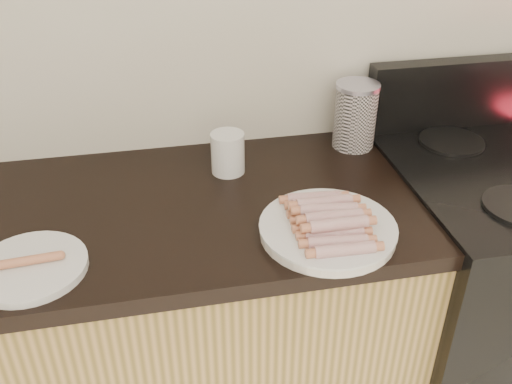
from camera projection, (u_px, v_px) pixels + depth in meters
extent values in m
cube|color=black|center=(502.00, 297.00, 1.74)|extent=(0.76, 0.65, 0.90)
cube|color=black|center=(492.00, 90.00, 1.68)|extent=(0.76, 0.06, 0.20)
cylinder|color=black|center=(452.00, 141.00, 1.61)|extent=(0.18, 0.18, 0.01)
cylinder|color=white|center=(328.00, 231.00, 1.25)|extent=(0.31, 0.31, 0.02)
cylinder|color=white|center=(30.00, 267.00, 1.15)|extent=(0.29, 0.29, 0.02)
cylinder|color=maroon|center=(343.00, 250.00, 1.16)|extent=(0.13, 0.04, 0.03)
cylinder|color=maroon|center=(339.00, 242.00, 1.18)|extent=(0.13, 0.04, 0.03)
cylinder|color=maroon|center=(335.00, 233.00, 1.21)|extent=(0.13, 0.04, 0.03)
cylinder|color=maroon|center=(330.00, 226.00, 1.23)|extent=(0.13, 0.04, 0.03)
cylinder|color=maroon|center=(326.00, 218.00, 1.25)|extent=(0.13, 0.04, 0.03)
cylinder|color=maroon|center=(322.00, 211.00, 1.28)|extent=(0.13, 0.04, 0.03)
cylinder|color=maroon|center=(319.00, 204.00, 1.30)|extent=(0.13, 0.04, 0.03)
cylinder|color=maroon|center=(315.00, 197.00, 1.33)|extent=(0.13, 0.04, 0.03)
cylinder|color=maroon|center=(335.00, 225.00, 1.19)|extent=(0.13, 0.04, 0.03)
cylinder|color=maroon|center=(331.00, 217.00, 1.22)|extent=(0.13, 0.04, 0.03)
cylinder|color=maroon|center=(327.00, 210.00, 1.24)|extent=(0.13, 0.04, 0.03)
cylinder|color=maroon|center=(323.00, 202.00, 1.27)|extent=(0.13, 0.04, 0.03)
cylinder|color=#DD7B4B|center=(28.00, 260.00, 1.14)|extent=(0.13, 0.03, 0.02)
cylinder|color=silver|center=(355.00, 117.00, 1.58)|extent=(0.12, 0.12, 0.17)
cylinder|color=silver|center=(358.00, 86.00, 1.53)|extent=(0.12, 0.12, 0.01)
cylinder|color=white|center=(228.00, 153.00, 1.47)|extent=(0.11, 0.11, 0.11)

